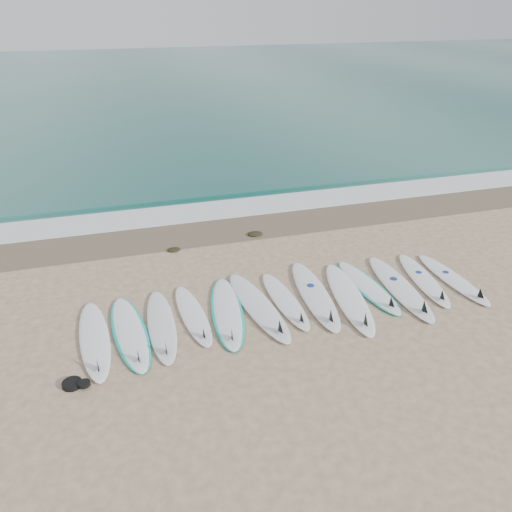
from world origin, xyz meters
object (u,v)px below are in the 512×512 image
object	(u,v)px
surfboard_6	(286,301)
leash_coil	(75,384)
surfboard_12	(454,280)
surfboard_0	(95,341)

from	to	relation	value
surfboard_6	leash_coil	xyz separation A→B (m)	(-4.17, -1.39, -0.00)
surfboard_6	leash_coil	size ratio (longest dim) A/B	5.20
surfboard_6	leash_coil	bearing A→B (deg)	-164.42
surfboard_6	surfboard_12	distance (m)	3.94
surfboard_6	surfboard_12	world-z (taller)	surfboard_12
surfboard_12	leash_coil	distance (m)	8.19
surfboard_6	leash_coil	world-z (taller)	surfboard_6
surfboard_0	surfboard_6	bearing A→B (deg)	0.12
leash_coil	surfboard_0	bearing A→B (deg)	73.74
surfboard_0	surfboard_6	distance (m)	3.86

